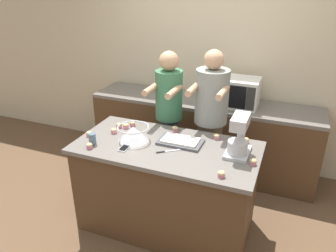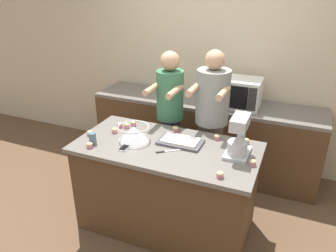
{
  "view_description": "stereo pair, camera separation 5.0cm",
  "coord_description": "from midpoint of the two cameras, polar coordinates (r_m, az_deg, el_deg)",
  "views": [
    {
      "loc": [
        0.99,
        -2.44,
        2.31
      ],
      "look_at": [
        0.0,
        0.04,
        1.09
      ],
      "focal_mm": 35.0,
      "sensor_mm": 36.0,
      "label": 1
    },
    {
      "loc": [
        1.04,
        -2.42,
        2.31
      ],
      "look_at": [
        0.0,
        0.04,
        1.09
      ],
      "focal_mm": 35.0,
      "sensor_mm": 36.0,
      "label": 2
    }
  ],
  "objects": [
    {
      "name": "cupcake_8",
      "position": [
        3.12,
        8.98,
        -1.89
      ],
      "size": [
        0.06,
        0.06,
        0.05
      ],
      "color": "#D17084",
      "rests_on": "island_counter"
    },
    {
      "name": "mixing_bowl",
      "position": [
        3.07,
        -5.54,
        -1.18
      ],
      "size": [
        0.3,
        0.3,
        0.14
      ],
      "color": "#BCBCC1",
      "rests_on": "island_counter"
    },
    {
      "name": "person_right",
      "position": [
        3.45,
        7.89,
        -0.09
      ],
      "size": [
        0.35,
        0.51,
        1.68
      ],
      "color": "brown",
      "rests_on": "ground_plane"
    },
    {
      "name": "knife",
      "position": [
        2.88,
        0.23,
        -4.45
      ],
      "size": [
        0.19,
        0.15,
        0.01
      ],
      "color": "#BCBCC1",
      "rests_on": "island_counter"
    },
    {
      "name": "island_counter",
      "position": [
        3.22,
        0.16,
        -10.57
      ],
      "size": [
        1.68,
        0.84,
        0.91
      ],
      "color": "#4C331E",
      "rests_on": "ground_plane"
    },
    {
      "name": "cupcake_4",
      "position": [
        2.76,
        15.05,
        -6.19
      ],
      "size": [
        0.06,
        0.06,
        0.05
      ],
      "color": "#D17084",
      "rests_on": "island_counter"
    },
    {
      "name": "stand_mixer",
      "position": [
        2.83,
        12.72,
        -2.08
      ],
      "size": [
        0.2,
        0.3,
        0.36
      ],
      "color": "#B2B7BC",
      "rests_on": "island_counter"
    },
    {
      "name": "drinking_glass",
      "position": [
        3.06,
        -12.53,
        -2.14
      ],
      "size": [
        0.07,
        0.07,
        0.11
      ],
      "color": "slate",
      "rests_on": "island_counter"
    },
    {
      "name": "cupcake_7",
      "position": [
        2.56,
        9.63,
        -8.34
      ],
      "size": [
        0.06,
        0.06,
        0.05
      ],
      "color": "#D17084",
      "rests_on": "island_counter"
    },
    {
      "name": "cupcake_2",
      "position": [
        3.34,
        -6.8,
        0.09
      ],
      "size": [
        0.06,
        0.06,
        0.05
      ],
      "color": "#D17084",
      "rests_on": "island_counter"
    },
    {
      "name": "cupcake_6",
      "position": [
        3.1,
        13.92,
        -2.55
      ],
      "size": [
        0.06,
        0.06,
        0.05
      ],
      "color": "#D17084",
      "rests_on": "island_counter"
    },
    {
      "name": "microwave_oven",
      "position": [
        3.88,
        12.88,
        5.69
      ],
      "size": [
        0.45,
        0.38,
        0.33
      ],
      "color": "silver",
      "rests_on": "back_counter"
    },
    {
      "name": "ground_plane",
      "position": [
        3.5,
        0.15,
        -16.67
      ],
      "size": [
        16.0,
        16.0,
        0.0
      ],
      "primitive_type": "plane",
      "color": "brown"
    },
    {
      "name": "cupcake_1",
      "position": [
        3.38,
        -5.64,
        0.47
      ],
      "size": [
        0.06,
        0.06,
        0.05
      ],
      "color": "#D17084",
      "rests_on": "island_counter"
    },
    {
      "name": "cupcake_3",
      "position": [
        3.25,
        -8.89,
        -0.75
      ],
      "size": [
        0.06,
        0.06,
        0.05
      ],
      "color": "#D17084",
      "rests_on": "island_counter"
    },
    {
      "name": "person_left",
      "position": [
        3.58,
        0.71,
        0.98
      ],
      "size": [
        0.31,
        0.48,
        1.63
      ],
      "color": "#33384C",
      "rests_on": "ground_plane"
    },
    {
      "name": "back_wall",
      "position": [
        4.23,
        8.56,
        11.21
      ],
      "size": [
        10.0,
        0.06,
        2.7
      ],
      "color": "beige",
      "rests_on": "ground_plane"
    },
    {
      "name": "cupcake_10",
      "position": [
        3.36,
        -7.97,
        0.18
      ],
      "size": [
        0.06,
        0.06,
        0.05
      ],
      "color": "#D17084",
      "rests_on": "island_counter"
    },
    {
      "name": "cell_phone",
      "position": [
        2.97,
        -7.1,
        -3.72
      ],
      "size": [
        0.08,
        0.15,
        0.01
      ],
      "color": "silver",
      "rests_on": "island_counter"
    },
    {
      "name": "cupcake_9",
      "position": [
        3.24,
        1.81,
        -0.5
      ],
      "size": [
        0.06,
        0.06,
        0.05
      ],
      "color": "#D17084",
      "rests_on": "island_counter"
    },
    {
      "name": "baking_tray",
      "position": [
        3.02,
        2.68,
        -2.7
      ],
      "size": [
        0.4,
        0.24,
        0.04
      ],
      "color": "#4C4C51",
      "rests_on": "island_counter"
    },
    {
      "name": "back_counter",
      "position": [
        4.21,
        6.56,
        -1.6
      ],
      "size": [
        2.8,
        0.6,
        0.93
      ],
      "color": "#4C331E",
      "rests_on": "ground_plane"
    },
    {
      "name": "cupcake_5",
      "position": [
        3.24,
        -13.04,
        -1.22
      ],
      "size": [
        0.06,
        0.06,
        0.05
      ],
      "color": "#D17084",
      "rests_on": "island_counter"
    },
    {
      "name": "cupcake_0",
      "position": [
        3.01,
        -13.05,
        -3.26
      ],
      "size": [
        0.06,
        0.06,
        0.05
      ],
      "color": "#D17084",
      "rests_on": "island_counter"
    }
  ]
}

